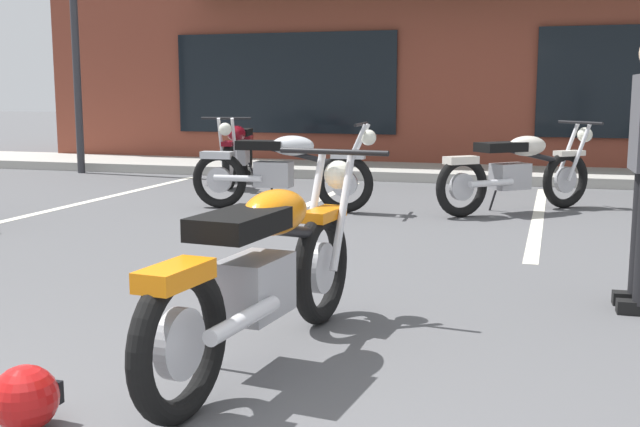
{
  "coord_description": "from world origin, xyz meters",
  "views": [
    {
      "loc": [
        1.44,
        -1.35,
        1.3
      ],
      "look_at": [
        0.05,
        3.2,
        0.55
      ],
      "focal_mm": 43.48,
      "sensor_mm": 36.0,
      "label": 1
    }
  ],
  "objects_px": {
    "motorcycle_foreground_classic": "(265,269)",
    "motorcycle_red_sportbike": "(238,151)",
    "helmet_on_pavement": "(25,398)",
    "motorcycle_blue_standard": "(518,170)",
    "motorcycle_orange_scrambler": "(282,169)"
  },
  "relations": [
    {
      "from": "motorcycle_foreground_classic",
      "to": "helmet_on_pavement",
      "type": "bearing_deg",
      "value": -121.73
    },
    {
      "from": "motorcycle_orange_scrambler",
      "to": "motorcycle_blue_standard",
      "type": "bearing_deg",
      "value": 13.96
    },
    {
      "from": "motorcycle_blue_standard",
      "to": "helmet_on_pavement",
      "type": "bearing_deg",
      "value": -103.81
    },
    {
      "from": "motorcycle_foreground_classic",
      "to": "motorcycle_red_sportbike",
      "type": "distance_m",
      "value": 7.55
    },
    {
      "from": "motorcycle_red_sportbike",
      "to": "helmet_on_pavement",
      "type": "height_order",
      "value": "motorcycle_red_sportbike"
    },
    {
      "from": "motorcycle_foreground_classic",
      "to": "motorcycle_orange_scrambler",
      "type": "relative_size",
      "value": 1.0
    },
    {
      "from": "motorcycle_foreground_classic",
      "to": "helmet_on_pavement",
      "type": "relative_size",
      "value": 8.11
    },
    {
      "from": "motorcycle_orange_scrambler",
      "to": "helmet_on_pavement",
      "type": "bearing_deg",
      "value": -80.36
    },
    {
      "from": "motorcycle_red_sportbike",
      "to": "helmet_on_pavement",
      "type": "relative_size",
      "value": 8.0
    },
    {
      "from": "motorcycle_foreground_classic",
      "to": "helmet_on_pavement",
      "type": "height_order",
      "value": "motorcycle_foreground_classic"
    },
    {
      "from": "motorcycle_foreground_classic",
      "to": "motorcycle_orange_scrambler",
      "type": "height_order",
      "value": "same"
    },
    {
      "from": "helmet_on_pavement",
      "to": "motorcycle_blue_standard",
      "type": "bearing_deg",
      "value": 76.19
    },
    {
      "from": "motorcycle_blue_standard",
      "to": "motorcycle_orange_scrambler",
      "type": "height_order",
      "value": "same"
    },
    {
      "from": "motorcycle_foreground_classic",
      "to": "motorcycle_red_sportbike",
      "type": "xyz_separation_m",
      "value": [
        -3.06,
        6.9,
        0.0
      ]
    },
    {
      "from": "motorcycle_blue_standard",
      "to": "helmet_on_pavement",
      "type": "relative_size",
      "value": 6.45
    }
  ]
}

